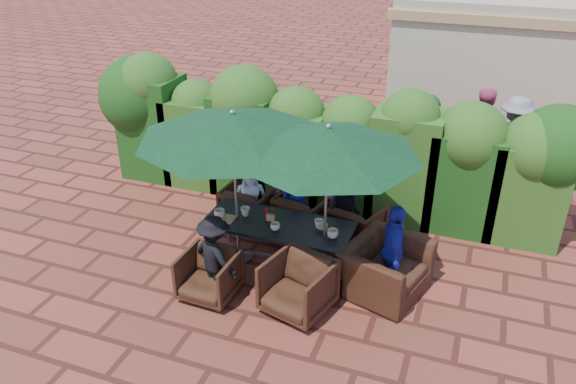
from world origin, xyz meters
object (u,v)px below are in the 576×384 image
(chair_far_mid, at_px, (303,212))
(chair_far_right, at_px, (357,222))
(umbrella_left, at_px, (233,126))
(umbrella_right, at_px, (328,141))
(dining_table, at_px, (278,228))
(chair_near_right, at_px, (298,284))
(chair_end_right, at_px, (386,261))
(chair_near_left, at_px, (209,273))
(chair_far_left, at_px, (250,204))

(chair_far_mid, distance_m, chair_far_right, 0.91)
(umbrella_left, xyz_separation_m, umbrella_right, (1.41, -0.05, -0.00))
(dining_table, xyz_separation_m, chair_far_mid, (0.06, 1.01, -0.27))
(umbrella_right, height_order, chair_near_right, umbrella_right)
(umbrella_left, relative_size, chair_far_right, 3.64)
(chair_end_right, bearing_deg, umbrella_right, 106.64)
(chair_far_mid, bearing_deg, umbrella_left, 68.38)
(dining_table, height_order, chair_end_right, chair_end_right)
(dining_table, relative_size, chair_far_mid, 2.73)
(chair_near_right, bearing_deg, dining_table, 140.00)
(umbrella_right, relative_size, chair_far_mid, 3.12)
(umbrella_left, relative_size, chair_end_right, 2.39)
(umbrella_right, xyz_separation_m, chair_near_left, (-1.40, -0.98, -1.83))
(umbrella_right, height_order, chair_far_left, umbrella_right)
(dining_table, height_order, umbrella_right, umbrella_right)
(dining_table, height_order, chair_near_left, chair_near_left)
(dining_table, distance_m, chair_far_mid, 1.04)
(chair_far_right, distance_m, chair_near_right, 1.97)
(chair_near_right, relative_size, chair_end_right, 0.74)
(chair_far_left, xyz_separation_m, chair_far_mid, (0.95, 0.06, -0.01))
(chair_far_left, relative_size, chair_end_right, 0.72)
(chair_far_right, distance_m, chair_near_left, 2.63)
(dining_table, bearing_deg, chair_far_right, 46.91)
(chair_far_left, distance_m, chair_end_right, 2.75)
(dining_table, height_order, umbrella_left, umbrella_left)
(umbrella_right, bearing_deg, chair_near_right, -97.67)
(chair_far_left, height_order, chair_far_mid, chair_far_left)
(chair_far_right, bearing_deg, chair_near_right, 99.41)
(chair_far_left, bearing_deg, chair_far_mid, -171.47)
(chair_far_right, xyz_separation_m, chair_near_right, (-0.34, -1.94, 0.05))
(chair_far_left, relative_size, chair_far_right, 1.09)
(chair_far_right, distance_m, chair_end_right, 1.31)
(umbrella_right, relative_size, chair_end_right, 2.19)
(chair_far_right, relative_size, chair_near_right, 0.89)
(chair_far_mid, distance_m, chair_end_right, 1.93)
(dining_table, xyz_separation_m, umbrella_right, (0.75, -0.06, 1.54))
(chair_far_right, xyz_separation_m, chair_end_right, (0.70, -1.10, 0.13))
(umbrella_left, relative_size, chair_near_right, 3.25)
(chair_near_right, bearing_deg, chair_end_right, 54.33)
(chair_near_left, relative_size, chair_end_right, 0.66)
(dining_table, height_order, chair_far_right, chair_far_right)
(umbrella_right, xyz_separation_m, chair_near_right, (-0.11, -0.85, -1.78))
(chair_far_left, height_order, chair_near_right, chair_near_right)
(umbrella_right, distance_m, chair_far_left, 2.63)
(chair_far_mid, bearing_deg, umbrella_right, 136.71)
(umbrella_right, height_order, chair_near_left, umbrella_right)
(dining_table, distance_m, umbrella_right, 1.71)
(chair_near_left, bearing_deg, umbrella_left, 93.22)
(chair_near_left, height_order, chair_end_right, chair_end_right)
(umbrella_left, height_order, chair_near_right, umbrella_left)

